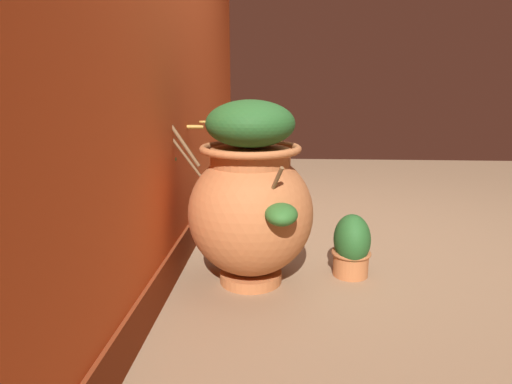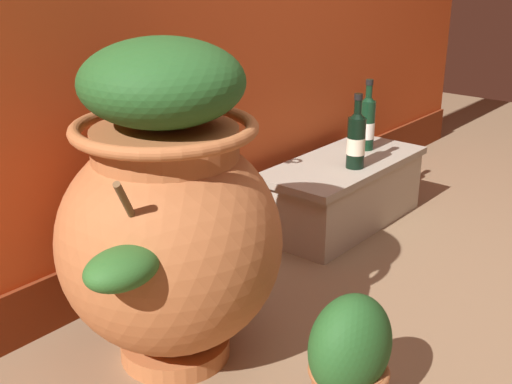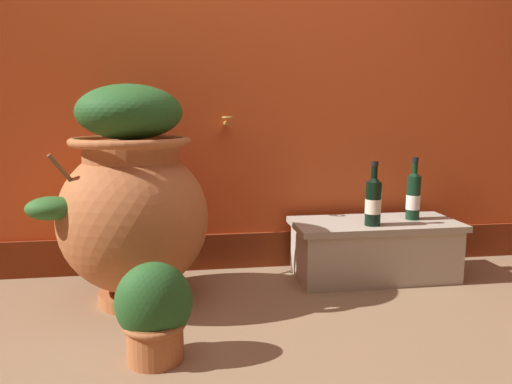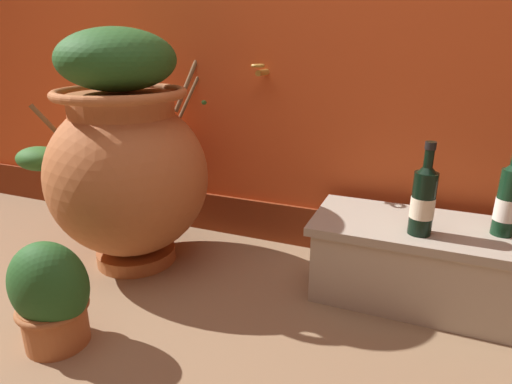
{
  "view_description": "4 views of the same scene",
  "coord_description": "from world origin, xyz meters",
  "views": [
    {
      "loc": [
        -2.63,
        0.54,
        1.01
      ],
      "look_at": [
        0.14,
        0.7,
        0.33
      ],
      "focal_mm": 30.31,
      "sensor_mm": 36.0,
      "label": 1
    },
    {
      "loc": [
        -1.65,
        -0.58,
        1.17
      ],
      "look_at": [
        0.09,
        0.86,
        0.31
      ],
      "focal_mm": 46.14,
      "sensor_mm": 36.0,
      "label": 2
    },
    {
      "loc": [
        -0.29,
        -1.43,
        0.84
      ],
      "look_at": [
        0.04,
        0.73,
        0.47
      ],
      "focal_mm": 34.3,
      "sensor_mm": 36.0,
      "label": 3
    },
    {
      "loc": [
        0.61,
        -0.66,
        0.9
      ],
      "look_at": [
        0.03,
        0.74,
        0.37
      ],
      "focal_mm": 30.23,
      "sensor_mm": 36.0,
      "label": 4
    }
  ],
  "objects": [
    {
      "name": "potted_shrub",
      "position": [
        -0.4,
        0.15,
        0.17
      ],
      "size": [
        0.26,
        0.21,
        0.34
      ],
      "color": "#B26638",
      "rests_on": "ground_plane"
    },
    {
      "name": "wine_bottle_middle",
      "position": [
        0.61,
        0.76,
        0.42
      ],
      "size": [
        0.08,
        0.08,
        0.31
      ],
      "color": "black",
      "rests_on": "stone_ledge"
    },
    {
      "name": "stone_ledge",
      "position": [
        0.66,
        0.84,
        0.16
      ],
      "size": [
        0.83,
        0.37,
        0.29
      ],
      "color": "#B2A893",
      "rests_on": "ground_plane"
    },
    {
      "name": "wine_bottle_left",
      "position": [
        0.87,
        0.86,
        0.42
      ],
      "size": [
        0.07,
        0.07,
        0.32
      ],
      "color": "black",
      "rests_on": "stone_ledge"
    },
    {
      "name": "terracotta_urn",
      "position": [
        -0.5,
        0.7,
        0.46
      ],
      "size": [
        0.72,
        0.96,
        0.95
      ],
      "color": "#B26638",
      "rests_on": "ground_plane"
    }
  ]
}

